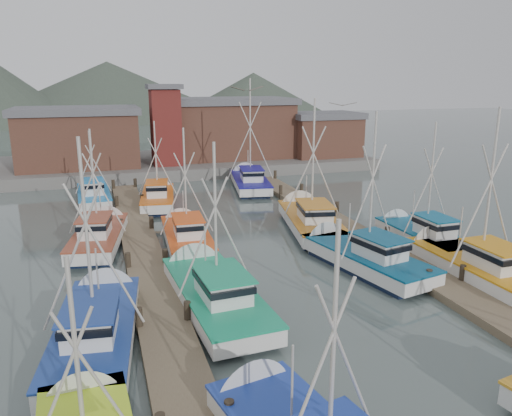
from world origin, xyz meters
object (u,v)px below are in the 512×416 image
object	(u,v)px
lookout_tower	(166,124)
boat_4	(212,292)
boat_12	(158,197)
boat_8	(186,235)

from	to	relation	value
lookout_tower	boat_4	world-z (taller)	lookout_tower
boat_12	boat_4	bearing A→B (deg)	-81.40
boat_8	boat_12	bearing A→B (deg)	95.01
boat_4	lookout_tower	bearing A→B (deg)	82.02
lookout_tower	boat_12	bearing A→B (deg)	-101.29
boat_4	boat_12	bearing A→B (deg)	86.58
lookout_tower	boat_8	distance (m)	24.85
lookout_tower	boat_8	size ratio (longest dim) A/B	1.00
boat_12	boat_8	bearing A→B (deg)	-79.63
boat_4	boat_12	xyz separation A→B (m)	(-0.08, 20.19, -0.00)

